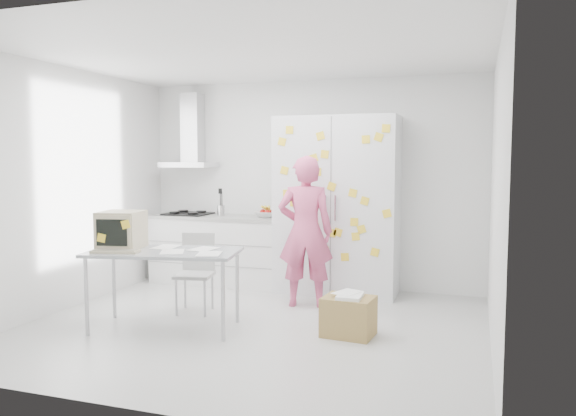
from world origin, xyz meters
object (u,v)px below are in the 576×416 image
(person, at_px, (305,232))
(chair, at_px, (196,267))
(desk, at_px, (137,240))
(cardboard_box, at_px, (349,316))

(person, bearing_deg, chair, 15.62)
(desk, height_order, chair, desk)
(desk, distance_m, chair, 0.86)
(person, relative_size, cardboard_box, 3.42)
(desk, bearing_deg, chair, 57.17)
(person, distance_m, desk, 1.88)
(desk, bearing_deg, person, 32.11)
(person, xyz_separation_m, chair, (-1.08, -0.58, -0.37))
(chair, bearing_deg, desk, -123.03)
(person, bearing_deg, desk, 30.84)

